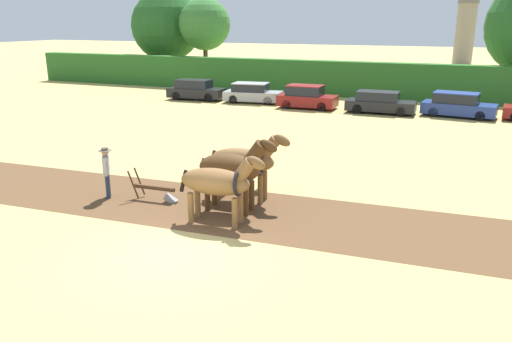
# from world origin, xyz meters

# --- Properties ---
(ground_plane) EXTENTS (240.00, 240.00, 0.00)m
(ground_plane) POSITION_xyz_m (0.00, 0.00, 0.00)
(ground_plane) COLOR tan
(plowed_furrow_strip) EXTENTS (29.11, 5.94, 0.01)m
(plowed_furrow_strip) POSITION_xyz_m (-4.41, 3.17, 0.00)
(plowed_furrow_strip) COLOR brown
(plowed_furrow_strip) RESTS_ON ground
(hedgerow) EXTENTS (66.98, 1.31, 2.79)m
(hedgerow) POSITION_xyz_m (0.00, 30.09, 1.40)
(hedgerow) COLOR #286023
(hedgerow) RESTS_ON ground
(tree_far_left) EXTENTS (7.11, 7.11, 8.96)m
(tree_far_left) POSITION_xyz_m (-22.66, 35.35, 5.39)
(tree_far_left) COLOR #4C3823
(tree_far_left) RESTS_ON ground
(tree_left) EXTENTS (4.93, 4.93, 8.06)m
(tree_left) POSITION_xyz_m (-17.46, 34.04, 5.57)
(tree_left) COLOR #4C3823
(tree_left) RESTS_ON ground
(draft_horse_lead_left) EXTENTS (2.83, 0.99, 2.28)m
(draft_horse_lead_left) POSITION_xyz_m (0.10, 2.34, 1.30)
(draft_horse_lead_left) COLOR brown
(draft_horse_lead_left) RESTS_ON ground
(draft_horse_lead_right) EXTENTS (2.75, 1.11, 2.51)m
(draft_horse_lead_right) POSITION_xyz_m (0.03, 3.46, 1.42)
(draft_horse_lead_right) COLOR #513319
(draft_horse_lead_right) RESTS_ON ground
(draft_horse_trail_left) EXTENTS (2.98, 1.01, 2.45)m
(draft_horse_trail_left) POSITION_xyz_m (-0.03, 4.58, 1.37)
(draft_horse_trail_left) COLOR brown
(draft_horse_trail_left) RESTS_ON ground
(plow) EXTENTS (1.76, 0.48, 1.13)m
(plow) POSITION_xyz_m (-2.70, 3.28, 0.32)
(plow) COLOR #4C331E
(plow) RESTS_ON ground
(farmer_at_plow) EXTENTS (0.46, 0.58, 1.78)m
(farmer_at_plow) POSITION_xyz_m (-4.48, 2.90, 1.05)
(farmer_at_plow) COLOR #28334C
(farmer_at_plow) RESTS_ON ground
(farmer_beside_team) EXTENTS (0.40, 0.63, 1.61)m
(farmer_beside_team) POSITION_xyz_m (-0.02, 6.02, 0.93)
(farmer_beside_team) COLOR #4C4C4C
(farmer_beside_team) RESTS_ON ground
(parked_car_far_left) EXTENTS (4.50, 2.08, 1.54)m
(parked_car_far_left) POSITION_xyz_m (-12.87, 23.83, 0.74)
(parked_car_far_left) COLOR black
(parked_car_far_left) RESTS_ON ground
(parked_car_left) EXTENTS (4.46, 2.41, 1.47)m
(parked_car_left) POSITION_xyz_m (-8.20, 24.17, 0.71)
(parked_car_left) COLOR #A8A8B2
(parked_car_left) RESTS_ON ground
(parked_car_center_left) EXTENTS (4.06, 1.87, 1.61)m
(parked_car_center_left) POSITION_xyz_m (-3.71, 23.32, 0.77)
(parked_car_center_left) COLOR maroon
(parked_car_center_left) RESTS_ON ground
(parked_car_center) EXTENTS (4.51, 1.84, 1.44)m
(parked_car_center) POSITION_xyz_m (1.33, 23.37, 0.69)
(parked_car_center) COLOR black
(parked_car_center) RESTS_ON ground
(parked_car_center_right) EXTENTS (4.61, 2.29, 1.55)m
(parked_car_center_right) POSITION_xyz_m (6.14, 23.97, 0.74)
(parked_car_center_right) COLOR navy
(parked_car_center_right) RESTS_ON ground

